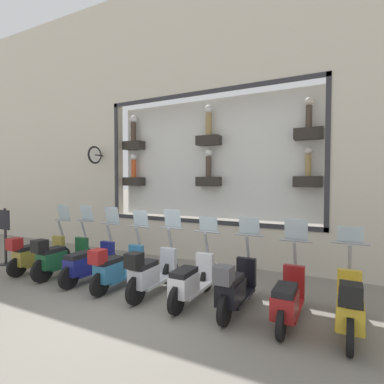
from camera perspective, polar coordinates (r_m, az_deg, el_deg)
ground_plane at (r=6.18m, az=-12.03°, el=-20.30°), size 120.00×120.00×0.00m
building_facade at (r=9.02m, az=2.85°, el=14.50°), size 1.22×36.00×8.39m
scooter_yellow_0 at (r=5.33m, az=27.84°, el=-18.73°), size 1.81×0.60×1.57m
scooter_red_1 at (r=5.46m, az=17.80°, el=-18.75°), size 1.79×0.61×1.65m
scooter_black_2 at (r=5.60m, az=8.13°, el=-17.48°), size 1.80×0.60×1.63m
scooter_white_3 at (r=6.00m, az=-0.21°, el=-16.58°), size 1.80×0.60×1.59m
scooter_silver_4 at (r=6.38m, az=-7.88°, el=-14.89°), size 1.81×0.61×1.71m
scooter_teal_5 at (r=6.92m, az=-14.24°, el=-13.75°), size 1.80×0.60×1.64m
scooter_navy_6 at (r=7.57m, az=-19.15°, el=-12.67°), size 1.80×0.60×1.69m
scooter_green_7 at (r=8.18m, az=-23.88°, el=-11.22°), size 1.81×0.61×1.70m
scooter_olive_8 at (r=8.89m, az=-27.65°, el=-10.37°), size 1.80×0.61×1.69m
shop_sign_post at (r=9.97m, az=-32.04°, el=-6.86°), size 0.36×0.45×1.59m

